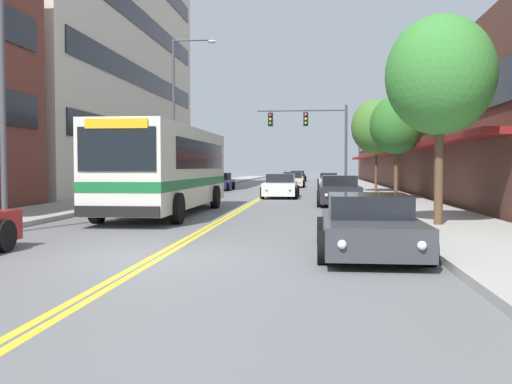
{
  "coord_description": "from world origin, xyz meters",
  "views": [
    {
      "loc": [
        3.17,
        -11.05,
        1.82
      ],
      "look_at": [
        0.46,
        14.78,
        0.66
      ],
      "focal_mm": 40.0,
      "sensor_mm": 36.0,
      "label": 1
    }
  ],
  "objects_px": {
    "car_slate_blue_parked_right_mid": "(334,186)",
    "street_lamp_left_near": "(13,65)",
    "car_silver_parked_right_end": "(328,180)",
    "fire_hydrant": "(403,206)",
    "car_dark_grey_parked_right_foreground": "(369,226)",
    "street_tree_right_far": "(376,127)",
    "car_charcoal_parked_right_far": "(339,191)",
    "car_champagne_moving_lead": "(293,180)",
    "car_navy_parked_left_mid": "(220,182)",
    "city_bus": "(168,166)",
    "traffic_signal_mast": "(314,130)",
    "street_lamp_left_far": "(179,104)",
    "car_beige_parked_left_near": "(197,186)",
    "car_white_moving_second": "(281,187)",
    "street_tree_right_near": "(440,76)",
    "street_tree_right_mid": "(397,125)",
    "car_black_moving_third": "(298,176)"
  },
  "relations": [
    {
      "from": "car_black_moving_third",
      "to": "street_tree_right_mid",
      "type": "distance_m",
      "value": 42.3
    },
    {
      "from": "street_lamp_left_near",
      "to": "fire_hydrant",
      "type": "xyz_separation_m",
      "value": [
        10.92,
        3.86,
        -3.99
      ]
    },
    {
      "from": "fire_hydrant",
      "to": "street_lamp_left_near",
      "type": "bearing_deg",
      "value": -160.53
    },
    {
      "from": "car_champagne_moving_lead",
      "to": "street_tree_right_far",
      "type": "height_order",
      "value": "street_tree_right_far"
    },
    {
      "from": "car_navy_parked_left_mid",
      "to": "car_black_moving_third",
      "type": "xyz_separation_m",
      "value": [
        5.16,
        27.45,
        0.01
      ]
    },
    {
      "from": "car_charcoal_parked_right_far",
      "to": "car_silver_parked_right_end",
      "type": "xyz_separation_m",
      "value": [
        0.07,
        26.86,
        -0.08
      ]
    },
    {
      "from": "car_silver_parked_right_end",
      "to": "car_champagne_moving_lead",
      "type": "relative_size",
      "value": 0.94
    },
    {
      "from": "car_silver_parked_right_end",
      "to": "street_lamp_left_far",
      "type": "bearing_deg",
      "value": -114.57
    },
    {
      "from": "city_bus",
      "to": "car_silver_parked_right_end",
      "type": "bearing_deg",
      "value": 78.02
    },
    {
      "from": "car_navy_parked_left_mid",
      "to": "car_charcoal_parked_right_far",
      "type": "distance_m",
      "value": 18.6
    },
    {
      "from": "car_silver_parked_right_end",
      "to": "car_beige_parked_left_near",
      "type": "bearing_deg",
      "value": -115.13
    },
    {
      "from": "traffic_signal_mast",
      "to": "fire_hydrant",
      "type": "distance_m",
      "value": 21.22
    },
    {
      "from": "car_navy_parked_left_mid",
      "to": "city_bus",
      "type": "bearing_deg",
      "value": -85.48
    },
    {
      "from": "car_navy_parked_left_mid",
      "to": "street_tree_right_mid",
      "type": "relative_size",
      "value": 0.89
    },
    {
      "from": "city_bus",
      "to": "car_slate_blue_parked_right_mid",
      "type": "distance_m",
      "value": 16.64
    },
    {
      "from": "car_navy_parked_left_mid",
      "to": "car_champagne_moving_lead",
      "type": "relative_size",
      "value": 1.06
    },
    {
      "from": "car_silver_parked_right_end",
      "to": "car_black_moving_third",
      "type": "relative_size",
      "value": 0.89
    },
    {
      "from": "city_bus",
      "to": "car_beige_parked_left_near",
      "type": "height_order",
      "value": "city_bus"
    },
    {
      "from": "car_beige_parked_left_near",
      "to": "fire_hydrant",
      "type": "height_order",
      "value": "car_beige_parked_left_near"
    },
    {
      "from": "city_bus",
      "to": "car_black_moving_third",
      "type": "height_order",
      "value": "city_bus"
    },
    {
      "from": "car_silver_parked_right_end",
      "to": "fire_hydrant",
      "type": "distance_m",
      "value": 35.33
    },
    {
      "from": "traffic_signal_mast",
      "to": "street_lamp_left_near",
      "type": "xyz_separation_m",
      "value": [
        -8.02,
        -24.55,
        0.27
      ]
    },
    {
      "from": "street_tree_right_far",
      "to": "fire_hydrant",
      "type": "distance_m",
      "value": 20.03
    },
    {
      "from": "car_slate_blue_parked_right_mid",
      "to": "street_lamp_left_near",
      "type": "relative_size",
      "value": 0.58
    },
    {
      "from": "city_bus",
      "to": "car_black_moving_third",
      "type": "relative_size",
      "value": 2.44
    },
    {
      "from": "car_charcoal_parked_right_far",
      "to": "car_champagne_moving_lead",
      "type": "bearing_deg",
      "value": 97.59
    },
    {
      "from": "street_tree_right_far",
      "to": "fire_hydrant",
      "type": "bearing_deg",
      "value": -93.41
    },
    {
      "from": "city_bus",
      "to": "fire_hydrant",
      "type": "distance_m",
      "value": 9.04
    },
    {
      "from": "car_navy_parked_left_mid",
      "to": "car_charcoal_parked_right_far",
      "type": "bearing_deg",
      "value": -62.69
    },
    {
      "from": "street_lamp_left_far",
      "to": "street_tree_right_near",
      "type": "height_order",
      "value": "street_lamp_left_far"
    },
    {
      "from": "car_dark_grey_parked_right_foreground",
      "to": "street_tree_right_far",
      "type": "relative_size",
      "value": 0.79
    },
    {
      "from": "car_champagne_moving_lead",
      "to": "traffic_signal_mast",
      "type": "height_order",
      "value": "traffic_signal_mast"
    },
    {
      "from": "car_navy_parked_left_mid",
      "to": "car_charcoal_parked_right_far",
      "type": "height_order",
      "value": "car_charcoal_parked_right_far"
    },
    {
      "from": "street_tree_right_near",
      "to": "city_bus",
      "type": "bearing_deg",
      "value": 152.63
    },
    {
      "from": "street_lamp_left_near",
      "to": "fire_hydrant",
      "type": "height_order",
      "value": "street_lamp_left_near"
    },
    {
      "from": "car_beige_parked_left_near",
      "to": "street_lamp_left_far",
      "type": "xyz_separation_m",
      "value": [
        -0.64,
        -1.89,
        4.95
      ]
    },
    {
      "from": "city_bus",
      "to": "car_slate_blue_parked_right_mid",
      "type": "relative_size",
      "value": 2.54
    },
    {
      "from": "car_champagne_moving_lead",
      "to": "car_charcoal_parked_right_far",
      "type": "bearing_deg",
      "value": -82.41
    },
    {
      "from": "car_slate_blue_parked_right_mid",
      "to": "street_tree_right_near",
      "type": "distance_m",
      "value": 20.36
    },
    {
      "from": "city_bus",
      "to": "street_lamp_left_far",
      "type": "bearing_deg",
      "value": 101.57
    },
    {
      "from": "traffic_signal_mast",
      "to": "street_tree_right_mid",
      "type": "xyz_separation_m",
      "value": [
        4.15,
        -9.97,
        -0.4
      ]
    },
    {
      "from": "car_black_moving_third",
      "to": "street_tree_right_far",
      "type": "relative_size",
      "value": 0.76
    },
    {
      "from": "car_beige_parked_left_near",
      "to": "street_lamp_left_far",
      "type": "height_order",
      "value": "street_lamp_left_far"
    },
    {
      "from": "car_champagne_moving_lead",
      "to": "city_bus",
      "type": "bearing_deg",
      "value": -97.19
    },
    {
      "from": "car_charcoal_parked_right_far",
      "to": "street_lamp_left_near",
      "type": "xyz_separation_m",
      "value": [
        -9.25,
        -12.29,
        3.91
      ]
    },
    {
      "from": "car_beige_parked_left_near",
      "to": "street_lamp_left_far",
      "type": "bearing_deg",
      "value": -108.79
    },
    {
      "from": "car_white_moving_second",
      "to": "street_lamp_left_near",
      "type": "bearing_deg",
      "value": -108.04
    },
    {
      "from": "car_slate_blue_parked_right_mid",
      "to": "street_tree_right_near",
      "type": "height_order",
      "value": "street_tree_right_near"
    },
    {
      "from": "car_black_moving_third",
      "to": "car_white_moving_second",
      "type": "bearing_deg",
      "value": -89.68
    },
    {
      "from": "car_slate_blue_parked_right_mid",
      "to": "street_tree_right_far",
      "type": "distance_m",
      "value": 5.01
    }
  ]
}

